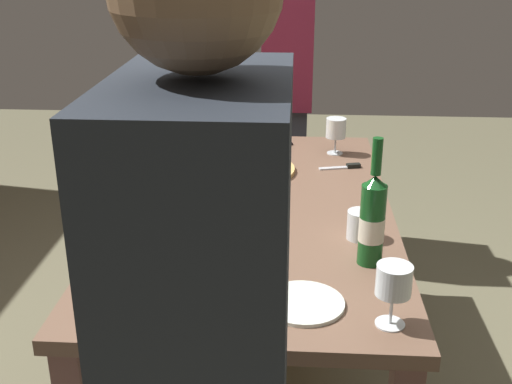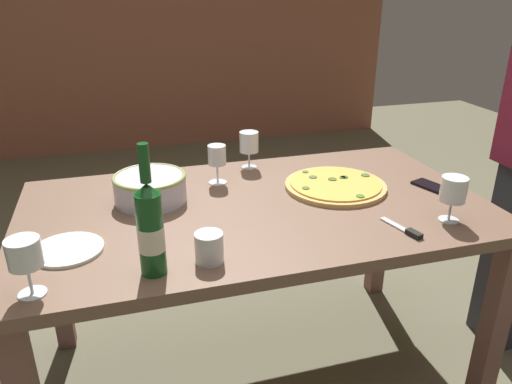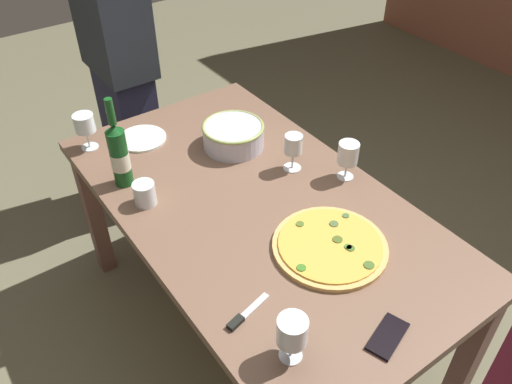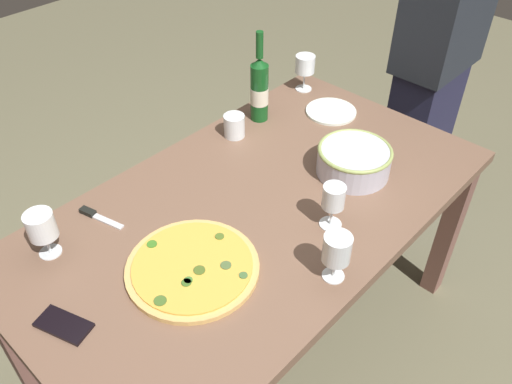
# 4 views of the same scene
# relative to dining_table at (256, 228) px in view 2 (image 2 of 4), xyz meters

# --- Properties ---
(ground_plane) EXTENTS (8.00, 8.00, 0.00)m
(ground_plane) POSITION_rel_dining_table_xyz_m (0.00, 0.00, -0.66)
(ground_plane) COLOR #68644A
(dining_table) EXTENTS (1.60, 0.90, 0.75)m
(dining_table) POSITION_rel_dining_table_xyz_m (0.00, 0.00, 0.00)
(dining_table) COLOR brown
(dining_table) RESTS_ON ground
(pizza) EXTENTS (0.38, 0.38, 0.03)m
(pizza) POSITION_rel_dining_table_xyz_m (0.33, 0.06, 0.10)
(pizza) COLOR tan
(pizza) RESTS_ON dining_table
(serving_bowl) EXTENTS (0.25, 0.25, 0.10)m
(serving_bowl) POSITION_rel_dining_table_xyz_m (-0.35, 0.13, 0.15)
(serving_bowl) COLOR silver
(serving_bowl) RESTS_ON dining_table
(wine_bottle) EXTENTS (0.07, 0.07, 0.36)m
(wine_bottle) POSITION_rel_dining_table_xyz_m (-0.38, -0.34, 0.23)
(wine_bottle) COLOR #134C1C
(wine_bottle) RESTS_ON dining_table
(wine_glass_near_pizza) EXTENTS (0.07, 0.07, 0.15)m
(wine_glass_near_pizza) POSITION_rel_dining_table_xyz_m (-0.09, 0.24, 0.20)
(wine_glass_near_pizza) COLOR white
(wine_glass_near_pizza) RESTS_ON dining_table
(wine_glass_by_bottle) EXTENTS (0.08, 0.08, 0.15)m
(wine_glass_by_bottle) POSITION_rel_dining_table_xyz_m (0.57, -0.29, 0.19)
(wine_glass_by_bottle) COLOR white
(wine_glass_by_bottle) RESTS_ON dining_table
(wine_glass_far_left) EXTENTS (0.08, 0.08, 0.15)m
(wine_glass_far_left) POSITION_rel_dining_table_xyz_m (-0.68, -0.36, 0.20)
(wine_glass_far_left) COLOR white
(wine_glass_far_left) RESTS_ON dining_table
(wine_glass_far_right) EXTENTS (0.08, 0.08, 0.15)m
(wine_glass_far_right) POSITION_rel_dining_table_xyz_m (0.08, 0.37, 0.20)
(wine_glass_far_right) COLOR white
(wine_glass_far_right) RESTS_ON dining_table
(cup_amber) EXTENTS (0.08, 0.08, 0.09)m
(cup_amber) POSITION_rel_dining_table_xyz_m (-0.23, -0.32, 0.14)
(cup_amber) COLOR white
(cup_amber) RESTS_ON dining_table
(side_plate) EXTENTS (0.20, 0.20, 0.01)m
(side_plate) POSITION_rel_dining_table_xyz_m (-0.61, -0.16, 0.10)
(side_plate) COLOR white
(side_plate) RESTS_ON dining_table
(cell_phone) EXTENTS (0.11, 0.16, 0.01)m
(cell_phone) POSITION_rel_dining_table_xyz_m (0.68, -0.04, 0.10)
(cell_phone) COLOR black
(cell_phone) RESTS_ON dining_table
(pizza_knife) EXTENTS (0.06, 0.17, 0.02)m
(pizza_knife) POSITION_rel_dining_table_xyz_m (0.39, -0.32, 0.10)
(pizza_knife) COLOR silver
(pizza_knife) RESTS_ON dining_table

